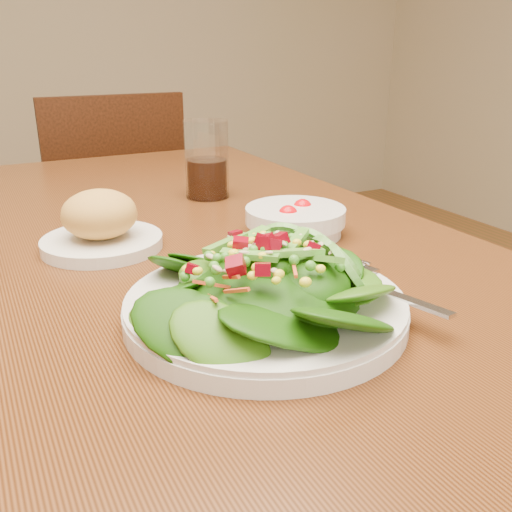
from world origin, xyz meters
The scene contains 6 objects.
dining_table centered at (0.00, 0.00, 0.65)m, with size 0.90×1.40×0.75m.
chair_far centered at (0.19, 0.98, 0.47)m, with size 0.42×0.42×0.88m.
salad_plate centered at (0.07, -0.24, 0.78)m, with size 0.29×0.28×0.08m.
bread_plate centered at (-0.04, 0.04, 0.78)m, with size 0.16×0.16×0.08m.
tomato_bowl centered at (0.23, -0.03, 0.77)m, with size 0.14×0.14×0.05m.
drinking_glass centered at (0.20, 0.23, 0.81)m, with size 0.08×0.08×0.14m.
Camera 1 is at (-0.19, -0.70, 1.01)m, focal length 40.00 mm.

